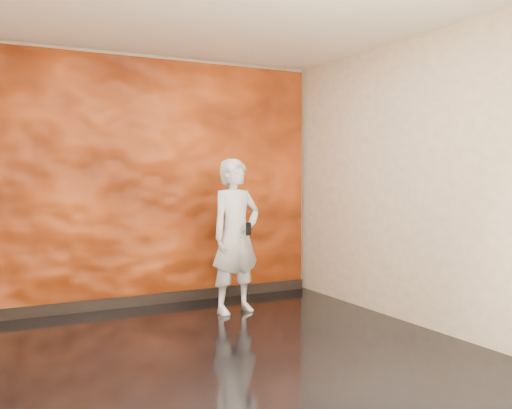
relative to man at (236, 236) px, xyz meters
name	(u,v)px	position (x,y,z in m)	size (l,w,h in m)	color
room	(224,182)	(-0.66, -1.17, 0.58)	(4.02, 4.02, 2.81)	black
feature_wall	(153,182)	(-0.66, 0.79, 0.56)	(3.90, 0.06, 2.75)	#D45118
baseboard	(155,299)	(-0.66, 0.75, -0.76)	(3.90, 0.04, 0.12)	black
man	(236,236)	(0.00, 0.00, 0.00)	(0.59, 0.39, 1.63)	#A8AEB7
phone	(249,229)	(0.03, -0.23, 0.09)	(0.07, 0.01, 0.13)	black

